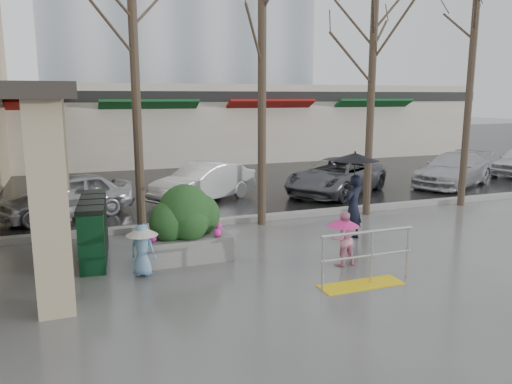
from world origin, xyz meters
TOP-DOWN VIEW (x-y plane):
  - ground at (0.00, 0.00)m, footprint 120.00×120.00m
  - street_asphalt at (0.00, 22.00)m, footprint 120.00×36.00m
  - curb at (0.00, 4.00)m, footprint 120.00×0.30m
  - canopy_slab at (-4.80, 8.00)m, footprint 2.80×18.00m
  - pillar_front at (-3.90, -0.50)m, footprint 0.55×0.55m
  - pillar_back at (-3.90, 6.00)m, footprint 0.55×0.55m
  - storefront_row at (2.00, 17.97)m, footprint 34.00×6.74m
  - handrail at (1.36, -1.20)m, footprint 1.90×0.50m
  - tree_west at (-2.00, 3.60)m, footprint 3.20×3.20m
  - tree_midwest at (1.20, 3.60)m, footprint 3.20×3.20m
  - tree_mideast at (4.50, 3.60)m, footprint 3.20×3.20m
  - tree_east at (8.00, 3.60)m, footprint 3.20×3.20m
  - woman at (2.73, 1.47)m, footprint 1.14×1.14m
  - child_pink at (1.54, -0.10)m, footprint 0.66×0.66m
  - child_blue at (-2.37, 0.72)m, footprint 0.62×0.62m
  - planter at (-1.37, 1.40)m, footprint 1.86×1.10m
  - news_boxes at (-3.19, 2.14)m, footprint 0.74×2.36m
  - car_a at (-3.72, 6.28)m, footprint 3.99×2.74m
  - car_b at (0.51, 7.11)m, footprint 3.97×3.09m
  - car_c at (5.22, 6.66)m, footprint 4.95×4.21m
  - car_d at (10.28, 6.52)m, footprint 4.68×3.48m

SIDE VIEW (x-z plane):
  - ground at x=0.00m, z-range 0.00..0.00m
  - street_asphalt at x=0.00m, z-range 0.00..0.01m
  - curb at x=0.00m, z-range 0.00..0.15m
  - handrail at x=1.36m, z-range -0.14..0.89m
  - child_blue at x=-2.37m, z-range 0.11..1.14m
  - car_a at x=-3.72m, z-range 0.00..1.26m
  - car_b at x=0.51m, z-range 0.00..1.26m
  - car_c at x=5.22m, z-range 0.00..1.26m
  - car_d at x=10.28m, z-range 0.00..1.26m
  - child_pink at x=1.54m, z-range 0.08..1.20m
  - news_boxes at x=-3.19m, z-range 0.00..1.30m
  - planter at x=-1.37m, z-range -0.04..1.58m
  - woman at x=2.73m, z-range 0.21..2.36m
  - pillar_front at x=-3.90m, z-range 0.00..3.50m
  - pillar_back at x=-3.90m, z-range 0.00..3.50m
  - storefront_row at x=2.00m, z-range 0.01..4.01m
  - canopy_slab at x=-4.80m, z-range 3.50..3.75m
  - tree_mideast at x=4.50m, z-range 1.61..8.11m
  - tree_west at x=-2.00m, z-range 1.68..8.48m
  - tree_midwest at x=1.20m, z-range 1.73..8.73m
  - tree_east at x=8.00m, z-range 1.78..8.98m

